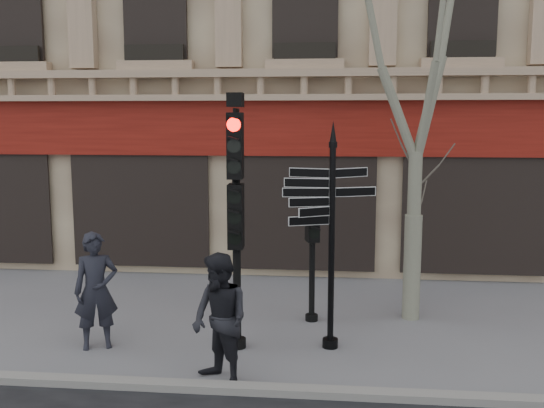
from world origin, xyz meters
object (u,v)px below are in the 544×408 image
Objects in this scene: traffic_signal_main at (236,190)px; plane_tree at (420,26)px; fingerpost at (332,198)px; traffic_signal_secondary at (312,231)px; pedestrian_a at (96,291)px; pedestrian_b at (220,320)px.

traffic_signal_main is 4.56m from plane_tree.
fingerpost is at bearing 4.05° from traffic_signal_main.
plane_tree is (1.90, 0.33, 3.74)m from traffic_signal_secondary.
pedestrian_b is (2.32, -1.20, -0.02)m from pedestrian_a.
pedestrian_a is (-2.34, -0.23, -1.69)m from traffic_signal_main.
traffic_signal_main reaches higher than pedestrian_a.
plane_tree reaches higher than traffic_signal_main.
plane_tree is at bearing 89.60° from pedestrian_b.
pedestrian_b is at bearing -144.70° from fingerpost.
traffic_signal_main reaches higher than pedestrian_b.
pedestrian_a is 2.61m from pedestrian_b.
traffic_signal_main reaches higher than fingerpost.
traffic_signal_secondary is 1.27× the size of pedestrian_a.
traffic_signal_secondary is 4.21m from plane_tree.
traffic_signal_secondary is (1.20, 1.49, -0.93)m from traffic_signal_main.
pedestrian_a is 1.02× the size of pedestrian_b.
fingerpost is 0.90× the size of traffic_signal_main.
pedestrian_a is (-5.43, -2.05, -4.50)m from plane_tree.
fingerpost reaches higher than traffic_signal_secondary.
plane_tree is 4.05× the size of pedestrian_b.
traffic_signal_secondary is at bearing 49.41° from traffic_signal_main.
plane_tree is at bearing -3.05° from pedestrian_a.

